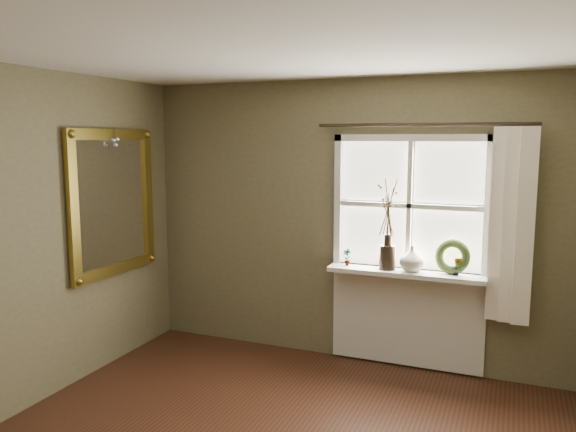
% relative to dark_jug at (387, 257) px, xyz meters
% --- Properties ---
extents(ceiling, '(4.50, 4.50, 0.00)m').
position_rel_dark_jug_xyz_m(ceiling, '(-0.39, -2.12, 1.57)').
color(ceiling, silver).
rests_on(ceiling, ground).
extents(wall_back, '(4.00, 0.10, 2.60)m').
position_rel_dark_jug_xyz_m(wall_back, '(-0.39, 0.18, 0.27)').
color(wall_back, brown).
rests_on(wall_back, ground).
extents(window_frame, '(1.36, 0.06, 1.24)m').
position_rel_dark_jug_xyz_m(window_frame, '(0.16, 0.11, 0.45)').
color(window_frame, silver).
rests_on(window_frame, wall_back).
extents(window_sill, '(1.36, 0.26, 0.04)m').
position_rel_dark_jug_xyz_m(window_sill, '(0.16, 0.00, -0.13)').
color(window_sill, silver).
rests_on(window_sill, wall_back).
extents(window_apron, '(1.36, 0.04, 0.88)m').
position_rel_dark_jug_xyz_m(window_apron, '(0.16, 0.11, -0.57)').
color(window_apron, silver).
rests_on(window_apron, ground).
extents(dark_jug, '(0.18, 0.18, 0.21)m').
position_rel_dark_jug_xyz_m(dark_jug, '(0.00, 0.00, 0.00)').
color(dark_jug, black).
rests_on(dark_jug, window_sill).
extents(cream_vase, '(0.26, 0.26, 0.22)m').
position_rel_dark_jug_xyz_m(cream_vase, '(0.22, 0.00, 0.01)').
color(cream_vase, beige).
rests_on(cream_vase, window_sill).
extents(wreath, '(0.33, 0.20, 0.31)m').
position_rel_dark_jug_xyz_m(wreath, '(0.55, 0.04, 0.01)').
color(wreath, '#34461F').
rests_on(wreath, window_sill).
extents(potted_plant_left, '(0.09, 0.07, 0.16)m').
position_rel_dark_jug_xyz_m(potted_plant_left, '(-0.37, 0.00, -0.03)').
color(potted_plant_left, '#34461F').
rests_on(potted_plant_left, window_sill).
extents(potted_plant_right, '(0.10, 0.09, 0.16)m').
position_rel_dark_jug_xyz_m(potted_plant_right, '(0.59, 0.00, -0.03)').
color(potted_plant_right, '#34461F').
rests_on(potted_plant_right, window_sill).
extents(curtain, '(0.36, 0.12, 1.59)m').
position_rel_dark_jug_xyz_m(curtain, '(1.00, 0.01, 0.34)').
color(curtain, white).
rests_on(curtain, wall_back).
extents(curtain_rod, '(1.84, 0.03, 0.03)m').
position_rel_dark_jug_xyz_m(curtain_rod, '(0.26, 0.05, 1.15)').
color(curtain_rod, black).
rests_on(curtain_rod, wall_back).
extents(gilt_mirror, '(0.10, 1.11, 1.32)m').
position_rel_dark_jug_xyz_m(gilt_mirror, '(-2.35, -0.75, 0.47)').
color(gilt_mirror, white).
rests_on(gilt_mirror, wall_left).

